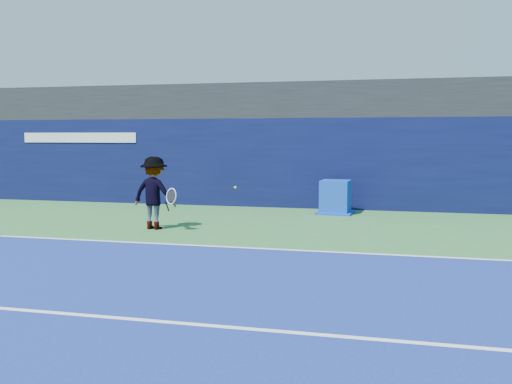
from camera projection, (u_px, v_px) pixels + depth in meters
ground at (136, 279)px, 9.63m from camera, size 80.00×80.00×0.00m
baseline at (196, 245)px, 12.53m from camera, size 24.00×0.10×0.01m
service_line at (71, 314)px, 7.70m from camera, size 24.00×0.10×0.01m
stadium_band at (276, 103)px, 20.39m from camera, size 36.00×3.00×1.20m
back_wall_assembly at (270, 162)px, 19.63m from camera, size 36.00×1.03×3.00m
equipment_cart at (335, 198)px, 17.71m from camera, size 1.16×1.16×1.04m
tennis_player at (154, 193)px, 14.74m from camera, size 1.41×0.87×1.88m
tennis_ball at (235, 187)px, 14.52m from camera, size 0.06×0.06×0.06m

